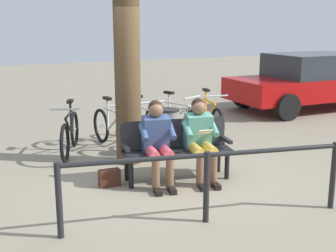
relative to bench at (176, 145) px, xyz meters
The scene contains 14 objects.
ground_plane 0.58m from the bench, 74.49° to the left, with size 40.00×40.00×0.00m, color gray.
bench is the anchor object (origin of this frame).
person_reading 0.40m from the bench, 142.17° to the left, with size 0.54×0.81×1.20m.
person_companion 0.39m from the bench, 16.43° to the left, with size 0.54×0.81×1.20m.
handbag 1.08m from the bench, ahead, with size 0.30×0.14×0.24m, color #3F1E14.
tree_trunk 1.59m from the bench, 72.31° to the right, with size 0.42×0.42×3.33m, color #4C3823.
litter_bin 1.14m from the bench, 111.30° to the right, with size 0.37×0.37×0.83m.
bicycle_black 2.69m from the bench, 131.88° to the right, with size 0.52×1.66×0.94m.
bicycle_green 2.30m from the bench, 117.44° to the right, with size 0.72×1.58×0.94m.
bicycle_orange 1.96m from the bench, 98.81° to the right, with size 0.48×1.68×0.94m.
bicycle_blue 1.95m from the bench, 80.82° to the right, with size 0.48×1.68×0.94m.
bicycle_red 2.22m from the bench, 60.49° to the right, with size 0.75×1.56×0.94m.
railing_fence 1.54m from the bench, 75.99° to the left, with size 3.29×0.78×0.85m.
parked_car 6.52m from the bench, 150.28° to the right, with size 4.26×2.13×1.47m.
Camera 1 is at (2.83, 5.34, 2.27)m, focal length 47.55 mm.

